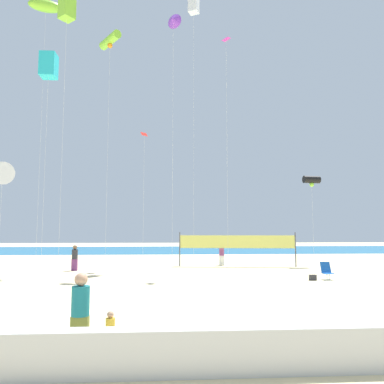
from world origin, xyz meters
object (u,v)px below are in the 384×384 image
object	(u,v)px
kite_violet_delta	(173,21)
kite_cyan_box	(49,66)
mother_figure	(80,310)
beachgoer_charcoal_shirt	(75,257)
kite_lime_box	(67,10)
kite_lime_inflatable	(46,6)
kite_white_box	(194,6)
kite_white_delta	(3,173)
toddler_figure	(110,330)
folding_beach_chair	(327,270)
beachgoer_plum_shirt	(222,254)
volleyball_net	(237,243)
kite_magenta_diamond	(226,45)
kite_red_diamond	(145,137)
beach_handbag	(313,278)
kite_lime_tube	(110,41)
kite_black_tube	(312,180)

from	to	relation	value
kite_violet_delta	kite_cyan_box	world-z (taller)	kite_violet_delta
mother_figure	beachgoer_charcoal_shirt	bearing A→B (deg)	83.58
kite_lime_box	kite_lime_inflatable	bearing A→B (deg)	116.49
kite_white_box	kite_lime_inflatable	distance (m)	11.74
kite_white_box	kite_white_delta	distance (m)	19.47
toddler_figure	folding_beach_chair	xyz separation A→B (m)	(9.52, 11.31, 0.01)
beachgoer_plum_shirt	kite_lime_inflatable	distance (m)	23.82
volleyball_net	kite_white_delta	xyz separation A→B (m)	(-15.85, -1.16, 4.65)
kite_magenta_diamond	beachgoer_charcoal_shirt	bearing A→B (deg)	174.65
kite_magenta_diamond	folding_beach_chair	bearing A→B (deg)	-43.66
kite_white_box	kite_red_diamond	distance (m)	12.22
beach_handbag	kite_lime_tube	world-z (taller)	kite_lime_tube
toddler_figure	kite_white_box	distance (m)	28.95
kite_magenta_diamond	volleyball_net	bearing A→B (deg)	69.01
mother_figure	kite_lime_box	distance (m)	20.59
kite_violet_delta	kite_lime_tube	xyz separation A→B (m)	(-4.51, 2.07, -0.50)
beachgoer_charcoal_shirt	kite_violet_delta	distance (m)	16.93
kite_lime_tube	kite_lime_inflatable	size ratio (longest dim) A/B	0.78
beachgoer_charcoal_shirt	volleyball_net	bearing A→B (deg)	-141.34
mother_figure	kite_black_tube	size ratio (longest dim) A/B	0.25
kite_lime_inflatable	kite_cyan_box	bearing A→B (deg)	-68.57
folding_beach_chair	kite_lime_box	world-z (taller)	kite_lime_box
kite_magenta_diamond	kite_lime_box	size ratio (longest dim) A/B	0.94
mother_figure	beach_handbag	size ratio (longest dim) A/B	4.63
beachgoer_plum_shirt	kite_lime_box	world-z (taller)	kite_lime_box
kite_lime_box	kite_red_diamond	size ratio (longest dim) A/B	1.72
toddler_figure	kite_violet_delta	xyz separation A→B (m)	(1.54, 16.15, 16.17)
kite_black_tube	kite_lime_inflatable	distance (m)	24.87
kite_red_diamond	toddler_figure	bearing A→B (deg)	-88.71
kite_black_tube	kite_lime_inflatable	size ratio (longest dim) A/B	0.31
beachgoer_charcoal_shirt	kite_white_delta	distance (m)	7.49
volleyball_net	kite_violet_delta	size ratio (longest dim) A/B	0.47
toddler_figure	folding_beach_chair	size ratio (longest dim) A/B	0.95
folding_beach_chair	kite_violet_delta	distance (m)	18.66
kite_red_diamond	kite_white_delta	bearing A→B (deg)	-175.45
mother_figure	kite_red_diamond	bearing A→B (deg)	69.28
kite_red_diamond	kite_lime_box	bearing A→B (deg)	-134.97
kite_lime_box	kite_black_tube	bearing A→B (deg)	18.35
kite_white_delta	folding_beach_chair	bearing A→B (deg)	-17.70
mother_figure	folding_beach_chair	size ratio (longest dim) A/B	1.85
folding_beach_chair	beachgoer_charcoal_shirt	bearing A→B (deg)	123.91
kite_magenta_diamond	kite_cyan_box	world-z (taller)	kite_magenta_diamond
beachgoer_charcoal_shirt	kite_violet_delta	world-z (taller)	kite_violet_delta
kite_white_delta	kite_black_tube	bearing A→B (deg)	4.94
kite_lime_inflatable	kite_white_delta	xyz separation A→B (m)	(-1.19, -3.58, -13.97)
kite_white_delta	kite_lime_box	bearing A→B (deg)	-37.59
volleyball_net	kite_magenta_diamond	xyz separation A→B (m)	(-1.15, -2.99, 13.12)
kite_lime_tube	beachgoer_plum_shirt	bearing A→B (deg)	8.92
folding_beach_chair	kite_white_box	size ratio (longest dim) A/B	0.04
folding_beach_chair	kite_magenta_diamond	bearing A→B (deg)	100.45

